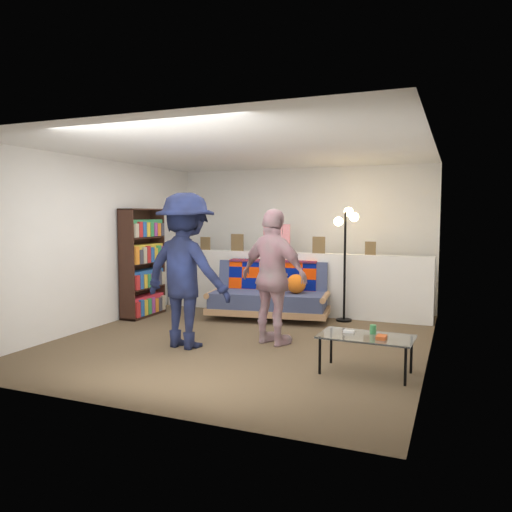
{
  "coord_description": "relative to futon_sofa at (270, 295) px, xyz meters",
  "views": [
    {
      "loc": [
        2.52,
        -5.8,
        1.62
      ],
      "look_at": [
        0.0,
        0.4,
        1.05
      ],
      "focal_mm": 35.0,
      "sensor_mm": 36.0,
      "label": 1
    }
  ],
  "objects": [
    {
      "name": "bookshelf",
      "position": [
        -1.94,
        -0.58,
        0.43
      ],
      "size": [
        0.28,
        0.85,
        1.7
      ],
      "color": "black",
      "rests_on": "ground"
    },
    {
      "name": "floor_lamp",
      "position": [
        1.11,
        0.27,
        0.85
      ],
      "size": [
        0.39,
        0.3,
        1.72
      ],
      "color": "black",
      "rests_on": "ground"
    },
    {
      "name": "room_shell",
      "position": [
        0.14,
        -0.87,
        1.3
      ],
      "size": [
        4.6,
        5.05,
        2.45
      ],
      "color": "silver",
      "rests_on": "ground"
    },
    {
      "name": "ledge_decor",
      "position": [
        -0.08,
        0.44,
        0.81
      ],
      "size": [
        2.97,
        0.02,
        0.45
      ],
      "color": "brown",
      "rests_on": "half_wall_ledge"
    },
    {
      "name": "coffee_table",
      "position": [
        1.84,
        -2.15,
        -0.0
      ],
      "size": [
        0.95,
        0.55,
        0.48
      ],
      "color": "black",
      "rests_on": "ground"
    },
    {
      "name": "futon_sofa",
      "position": [
        0.0,
        0.0,
        0.0
      ],
      "size": [
        1.94,
        1.12,
        0.79
      ],
      "color": "#A97C52",
      "rests_on": "ground"
    },
    {
      "name": "ground",
      "position": [
        0.14,
        -1.34,
        -0.37
      ],
      "size": [
        5.0,
        5.0,
        0.0
      ],
      "primitive_type": "plane",
      "color": "brown",
      "rests_on": "ground"
    },
    {
      "name": "person_right",
      "position": [
        0.57,
        -1.41,
        0.47
      ],
      "size": [
        1.07,
        0.72,
        1.68
      ],
      "primitive_type": "imported",
      "rotation": [
        0.0,
        0.0,
        2.8
      ],
      "color": "pink",
      "rests_on": "ground"
    },
    {
      "name": "person_left",
      "position": [
        -0.37,
        -1.92,
        0.57
      ],
      "size": [
        1.3,
        0.87,
        1.87
      ],
      "primitive_type": "imported",
      "rotation": [
        0.0,
        0.0,
        2.99
      ],
      "color": "black",
      "rests_on": "ground"
    },
    {
      "name": "half_wall_ledge",
      "position": [
        0.14,
        0.46,
        0.13
      ],
      "size": [
        4.45,
        0.15,
        1.0
      ],
      "primitive_type": "cube",
      "color": "silver",
      "rests_on": "ground"
    }
  ]
}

